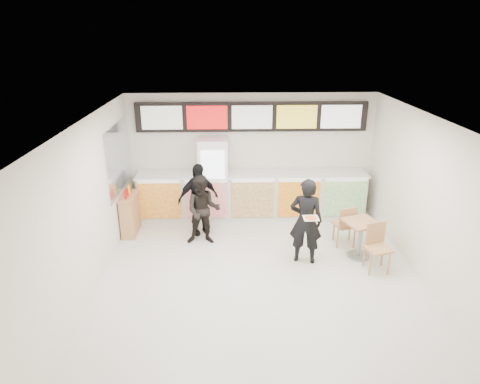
{
  "coord_description": "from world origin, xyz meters",
  "views": [
    {
      "loc": [
        -0.6,
        -6.67,
        4.41
      ],
      "look_at": [
        -0.35,
        1.2,
        1.39
      ],
      "focal_mm": 32.0,
      "sensor_mm": 36.0,
      "label": 1
    }
  ],
  "objects_px": {
    "service_counter": "(252,195)",
    "customer_main": "(306,221)",
    "cafe_table": "(361,233)",
    "condiment_ledge": "(130,214)",
    "drinks_fridge": "(213,179)",
    "customer_mid": "(198,199)",
    "customer_left": "(203,210)"
  },
  "relations": [
    {
      "from": "cafe_table",
      "to": "condiment_ledge",
      "type": "distance_m",
      "value": 5.07
    },
    {
      "from": "cafe_table",
      "to": "condiment_ledge",
      "type": "bearing_deg",
      "value": 148.13
    },
    {
      "from": "service_counter",
      "to": "cafe_table",
      "type": "height_order",
      "value": "service_counter"
    },
    {
      "from": "service_counter",
      "to": "condiment_ledge",
      "type": "distance_m",
      "value": 2.94
    },
    {
      "from": "customer_main",
      "to": "customer_left",
      "type": "xyz_separation_m",
      "value": [
        -2.05,
        0.85,
        -0.11
      ]
    },
    {
      "from": "customer_mid",
      "to": "condiment_ledge",
      "type": "distance_m",
      "value": 1.6
    },
    {
      "from": "condiment_ledge",
      "to": "cafe_table",
      "type": "bearing_deg",
      "value": -14.34
    },
    {
      "from": "cafe_table",
      "to": "condiment_ledge",
      "type": "height_order",
      "value": "condiment_ledge"
    },
    {
      "from": "drinks_fridge",
      "to": "customer_mid",
      "type": "bearing_deg",
      "value": -110.99
    },
    {
      "from": "customer_main",
      "to": "cafe_table",
      "type": "relative_size",
      "value": 1.06
    },
    {
      "from": "customer_mid",
      "to": "customer_left",
      "type": "bearing_deg",
      "value": -103.18
    },
    {
      "from": "customer_main",
      "to": "drinks_fridge",
      "type": "bearing_deg",
      "value": -36.4
    },
    {
      "from": "condiment_ledge",
      "to": "service_counter",
      "type": "bearing_deg",
      "value": 16.06
    },
    {
      "from": "service_counter",
      "to": "customer_mid",
      "type": "bearing_deg",
      "value": -146.56
    },
    {
      "from": "drinks_fridge",
      "to": "customer_main",
      "type": "distance_m",
      "value": 2.9
    },
    {
      "from": "service_counter",
      "to": "condiment_ledge",
      "type": "xyz_separation_m",
      "value": [
        -2.82,
        -0.81,
        -0.1
      ]
    },
    {
      "from": "drinks_fridge",
      "to": "customer_left",
      "type": "distance_m",
      "value": 1.4
    },
    {
      "from": "customer_left",
      "to": "customer_mid",
      "type": "distance_m",
      "value": 0.54
    },
    {
      "from": "customer_left",
      "to": "cafe_table",
      "type": "bearing_deg",
      "value": -11.48
    },
    {
      "from": "customer_main",
      "to": "condiment_ledge",
      "type": "relative_size",
      "value": 1.6
    },
    {
      "from": "drinks_fridge",
      "to": "condiment_ledge",
      "type": "relative_size",
      "value": 1.82
    },
    {
      "from": "drinks_fridge",
      "to": "customer_mid",
      "type": "height_order",
      "value": "drinks_fridge"
    },
    {
      "from": "customer_left",
      "to": "cafe_table",
      "type": "height_order",
      "value": "customer_left"
    },
    {
      "from": "customer_left",
      "to": "cafe_table",
      "type": "distance_m",
      "value": 3.3
    },
    {
      "from": "service_counter",
      "to": "drinks_fridge",
      "type": "bearing_deg",
      "value": 179.01
    },
    {
      "from": "drinks_fridge",
      "to": "condiment_ledge",
      "type": "bearing_deg",
      "value": -156.29
    },
    {
      "from": "service_counter",
      "to": "condiment_ledge",
      "type": "bearing_deg",
      "value": -163.94
    },
    {
      "from": "service_counter",
      "to": "customer_main",
      "type": "xyz_separation_m",
      "value": [
        0.93,
        -2.2,
        0.31
      ]
    },
    {
      "from": "service_counter",
      "to": "customer_main",
      "type": "height_order",
      "value": "customer_main"
    },
    {
      "from": "customer_left",
      "to": "drinks_fridge",
      "type": "bearing_deg",
      "value": 83.2
    },
    {
      "from": "drinks_fridge",
      "to": "customer_main",
      "type": "xyz_separation_m",
      "value": [
        1.86,
        -2.22,
        -0.12
      ]
    },
    {
      "from": "customer_mid",
      "to": "cafe_table",
      "type": "bearing_deg",
      "value": -48.17
    }
  ]
}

